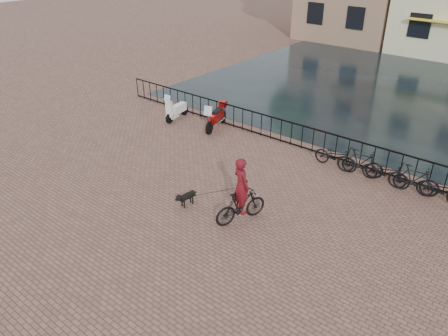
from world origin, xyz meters
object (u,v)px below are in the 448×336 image
Objects in this scene: dog at (187,198)px; motorcycle at (216,114)px; scooter at (177,105)px; cyclist at (241,194)px.

motorcycle reaches higher than dog.
dog is 6.35m from motorcycle.
scooter reaches higher than motorcycle.
dog is 0.42× the size of motorcycle.
cyclist is 1.30× the size of motorcycle.
cyclist is 2.02m from dog.
scooter is (-2.13, -0.32, 0.03)m from motorcycle.
motorcycle is at bearing -23.34° from cyclist.
cyclist is at bearing -41.39° from scooter.
motorcycle is (-3.32, 5.40, 0.41)m from dog.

